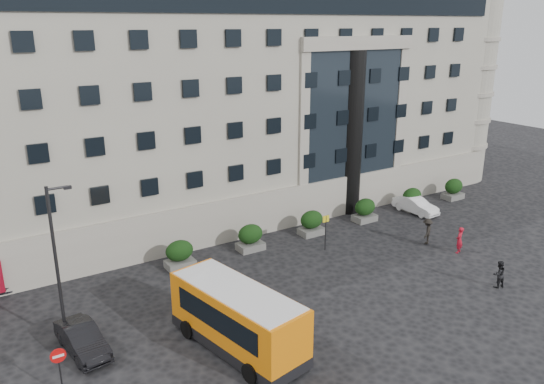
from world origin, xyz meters
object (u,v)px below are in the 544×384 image
at_px(hedge_a, 180,254).
at_px(parked_car_b, 82,339).
at_px(parked_car_c, 0,270).
at_px(no_entry_sign, 59,363).
at_px(pedestrian_a, 459,240).
at_px(hedge_b, 250,237).
at_px(street_lamp, 57,261).
at_px(hedge_f, 453,189).
at_px(hedge_e, 412,199).
at_px(white_taxi, 416,205).
at_px(pedestrian_b, 499,274).
at_px(pedestrian_c, 427,231).
at_px(hedge_d, 365,210).
at_px(minibus, 237,316).
at_px(hedge_c, 312,223).
at_px(bus_stop_sign, 326,227).

xyz_separation_m(hedge_a, parked_car_b, (-7.50, -6.02, -0.26)).
bearing_deg(hedge_a, parked_car_c, 156.98).
bearing_deg(no_entry_sign, pedestrian_a, 1.88).
bearing_deg(no_entry_sign, parked_car_b, 62.00).
xyz_separation_m(hedge_b, street_lamp, (-13.14, -4.80, 3.44)).
height_order(hedge_f, street_lamp, street_lamp).
relative_size(hedge_e, white_taxi, 0.47).
bearing_deg(street_lamp, pedestrian_b, -18.71).
bearing_deg(hedge_a, pedestrian_c, -19.40).
xyz_separation_m(hedge_a, hedge_b, (5.20, 0.00, 0.00)).
relative_size(hedge_d, minibus, 0.24).
xyz_separation_m(hedge_c, bus_stop_sign, (-0.90, -2.80, 0.80)).
bearing_deg(hedge_d, pedestrian_a, -80.66).
relative_size(no_entry_sign, pedestrian_c, 1.25).
distance_m(street_lamp, parked_car_b, 3.92).
distance_m(hedge_f, pedestrian_c, 11.28).
distance_m(street_lamp, minibus, 8.79).
relative_size(street_lamp, pedestrian_b, 4.78).
relative_size(bus_stop_sign, white_taxi, 0.64).
relative_size(hedge_b, hedge_d, 1.00).
distance_m(pedestrian_a, pedestrian_c, 2.34).
bearing_deg(pedestrian_c, bus_stop_sign, -56.29).
xyz_separation_m(hedge_d, pedestrian_c, (0.68, -5.73, 0.00)).
xyz_separation_m(white_taxi, pedestrian_a, (-3.51, -7.19, 0.27)).
relative_size(hedge_b, street_lamp, 0.23).
bearing_deg(street_lamp, pedestrian_c, -2.21).
xyz_separation_m(hedge_c, hedge_d, (5.20, 0.00, 0.00)).
bearing_deg(pedestrian_b, parked_car_b, -4.07).
xyz_separation_m(hedge_e, parked_car_b, (-28.30, -6.02, -0.26)).
xyz_separation_m(hedge_b, hedge_f, (20.80, 0.00, 0.00)).
bearing_deg(minibus, no_entry_sign, 163.16).
height_order(parked_car_c, pedestrian_b, pedestrian_b).
bearing_deg(pedestrian_a, parked_car_b, -26.11).
distance_m(hedge_b, hedge_e, 15.60).
height_order(white_taxi, pedestrian_b, pedestrian_b).
distance_m(hedge_b, street_lamp, 14.41).
distance_m(parked_car_c, pedestrian_c, 27.99).
relative_size(hedge_b, hedge_e, 1.00).
xyz_separation_m(hedge_a, no_entry_sign, (-9.00, -8.84, 0.72)).
distance_m(hedge_d, parked_car_b, 23.87).
relative_size(white_taxi, pedestrian_c, 2.12).
distance_m(minibus, parked_car_c, 16.44).
xyz_separation_m(hedge_c, no_entry_sign, (-19.40, -8.84, 0.72)).
bearing_deg(parked_car_c, hedge_d, 0.35).
xyz_separation_m(hedge_d, parked_car_b, (-23.10, -6.02, -0.26)).
height_order(hedge_a, pedestrian_c, pedestrian_c).
xyz_separation_m(no_entry_sign, parked_car_c, (-0.89, 13.04, -0.97)).
bearing_deg(pedestrian_c, pedestrian_b, 44.99).
xyz_separation_m(minibus, pedestrian_b, (15.94, -2.85, -0.87)).
relative_size(parked_car_c, pedestrian_a, 2.54).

